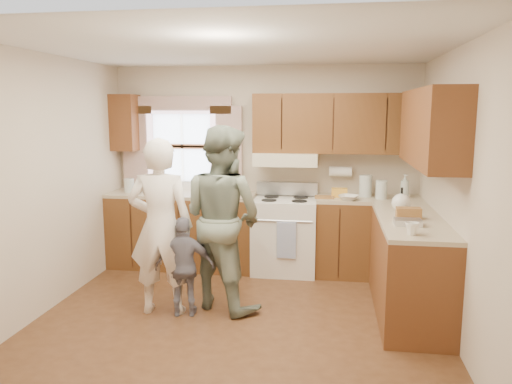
% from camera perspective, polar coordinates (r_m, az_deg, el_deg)
% --- Properties ---
extents(room, '(3.80, 3.80, 3.80)m').
position_cam_1_polar(room, '(4.59, -1.98, 0.46)').
color(room, '#4B2B17').
rests_on(room, ground).
extents(kitchen_fixtures, '(3.80, 2.25, 2.15)m').
position_cam_1_polar(kitchen_fixtures, '(5.65, 6.18, -2.14)').
color(kitchen_fixtures, '#4A2910').
rests_on(kitchen_fixtures, ground).
extents(stove, '(0.76, 0.67, 1.07)m').
position_cam_1_polar(stove, '(6.10, 3.32, -4.82)').
color(stove, silver).
rests_on(stove, ground).
extents(woman_left, '(0.66, 0.47, 1.71)m').
position_cam_1_polar(woman_left, '(4.87, -10.85, -3.94)').
color(woman_left, white).
rests_on(woman_left, ground).
extents(woman_right, '(1.11, 1.03, 1.82)m').
position_cam_1_polar(woman_right, '(4.94, -3.83, -2.96)').
color(woman_right, '#264034').
rests_on(woman_right, ground).
extents(child, '(0.59, 0.32, 0.97)m').
position_cam_1_polar(child, '(4.85, -8.15, -8.46)').
color(child, slate).
rests_on(child, ground).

